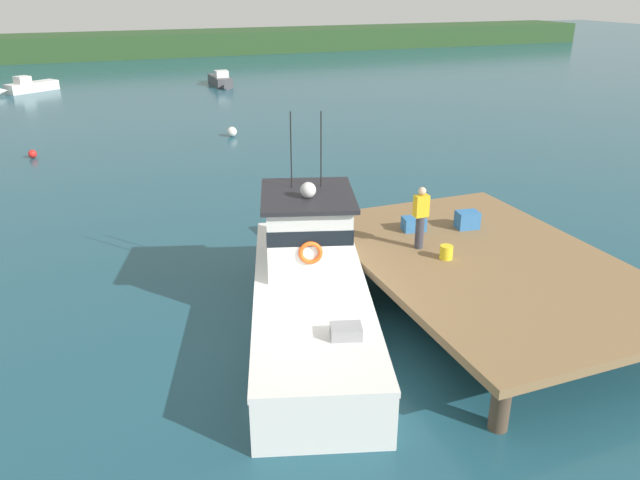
# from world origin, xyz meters

# --- Properties ---
(ground_plane) EXTENTS (200.00, 200.00, 0.00)m
(ground_plane) POSITION_xyz_m (0.00, 0.00, 0.00)
(ground_plane) COLOR #1E4C5B
(dock) EXTENTS (6.00, 9.00, 1.20)m
(dock) POSITION_xyz_m (4.80, 0.00, 1.07)
(dock) COLOR #4C3D2D
(dock) RESTS_ON ground
(main_fishing_boat) EXTENTS (4.80, 9.90, 4.80)m
(main_fishing_boat) POSITION_xyz_m (0.37, 0.77, 1.01)
(main_fishing_boat) COLOR white
(main_fishing_boat) RESTS_ON ground
(crate_stack_mid_dock) EXTENTS (0.66, 0.52, 0.48)m
(crate_stack_mid_dock) POSITION_xyz_m (5.49, 2.02, 1.44)
(crate_stack_mid_dock) COLOR #3370B2
(crate_stack_mid_dock) RESTS_ON dock
(crate_stack_near_edge) EXTENTS (0.66, 0.53, 0.37)m
(crate_stack_near_edge) POSITION_xyz_m (4.03, 2.40, 1.39)
(crate_stack_near_edge) COLOR #3370B2
(crate_stack_near_edge) RESTS_ON dock
(bait_bucket) EXTENTS (0.32, 0.32, 0.34)m
(bait_bucket) POSITION_xyz_m (3.84, 0.45, 1.37)
(bait_bucket) COLOR yellow
(bait_bucket) RESTS_ON dock
(deckhand_by_the_boat) EXTENTS (0.36, 0.22, 1.63)m
(deckhand_by_the_boat) POSITION_xyz_m (3.55, 1.28, 2.06)
(deckhand_by_the_boat) COLOR #383842
(deckhand_by_the_boat) RESTS_ON dock
(moored_boat_off_the_point) EXTENTS (1.19, 4.66, 1.19)m
(moored_boat_off_the_point) POSITION_xyz_m (6.63, 37.52, 0.41)
(moored_boat_off_the_point) COLOR #4C4C51
(moored_boat_off_the_point) RESTS_ON ground
(moored_boat_mid_harbor) EXTENTS (4.40, 3.36, 1.19)m
(moored_boat_mid_harbor) POSITION_xyz_m (-7.36, 39.58, 0.41)
(moored_boat_mid_harbor) COLOR silver
(moored_boat_mid_harbor) RESTS_ON ground
(mooring_buoy_inshore) EXTENTS (0.51, 0.51, 0.51)m
(mooring_buoy_inshore) POSITION_xyz_m (3.24, 20.18, 0.26)
(mooring_buoy_inshore) COLOR silver
(mooring_buoy_inshore) RESTS_ON ground
(mooring_buoy_outer) EXTENTS (0.38, 0.38, 0.38)m
(mooring_buoy_outer) POSITION_xyz_m (-6.37, 19.35, 0.19)
(mooring_buoy_outer) COLOR red
(mooring_buoy_outer) RESTS_ON ground
(far_shoreline) EXTENTS (120.00, 8.00, 2.40)m
(far_shoreline) POSITION_xyz_m (0.00, 62.00, 1.20)
(far_shoreline) COLOR #284723
(far_shoreline) RESTS_ON ground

